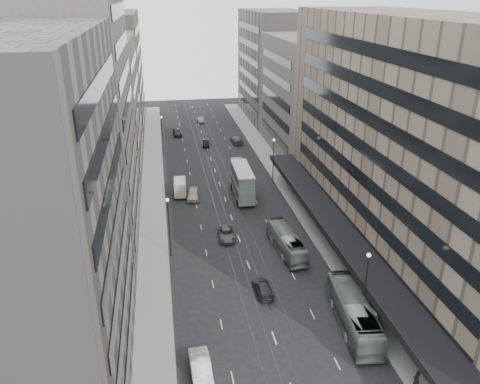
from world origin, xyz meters
TOP-DOWN VIEW (x-y plane):
  - ground at (0.00, 0.00)m, footprint 220.00×220.00m
  - sidewalk_right at (12.00, 37.50)m, footprint 4.00×125.00m
  - sidewalk_left at (-12.00, 37.50)m, footprint 4.00×125.00m
  - department_store at (21.45, 8.00)m, footprint 19.20×60.00m
  - building_right_mid at (21.50, 52.00)m, footprint 15.00×28.00m
  - building_right_far at (21.50, 82.00)m, footprint 15.00×32.00m
  - building_left_a at (-21.50, -8.00)m, footprint 15.00×28.00m
  - building_left_b at (-21.50, 19.00)m, footprint 15.00×26.00m
  - building_left_c at (-21.50, 46.00)m, footprint 15.00×28.00m
  - building_left_d at (-21.50, 79.00)m, footprint 15.00×38.00m
  - lamp_right_near at (9.70, -5.00)m, footprint 0.44×0.44m
  - lamp_right_far at (9.70, 35.00)m, footprint 0.44×0.44m
  - lamp_left_near at (-9.70, 12.00)m, footprint 0.44×0.44m
  - lamp_left_far at (-9.70, 55.00)m, footprint 0.44×0.44m
  - bus_near at (8.50, -5.56)m, footprint 4.07×12.30m
  - bus_far at (5.65, 10.45)m, footprint 3.22×10.66m
  - double_decker at (3.01, 29.21)m, footprint 3.15×9.74m
  - vw_microbus at (9.20, -5.07)m, footprint 2.29×4.71m
  - panel_van at (-7.34, 31.89)m, footprint 2.34×4.49m
  - sedan_1 at (-7.78, -9.83)m, footprint 2.00×5.22m
  - sedan_2 at (-1.72, 15.51)m, footprint 2.47×4.95m
  - sedan_3 at (0.53, 1.75)m, footprint 1.98×4.60m
  - sedan_4 at (-5.26, 30.14)m, footprint 2.64×5.18m
  - sedan_5 at (-0.06, 59.10)m, footprint 1.78×4.24m
  - sedan_6 at (4.99, 45.90)m, footprint 2.60×5.24m
  - sedan_7 at (7.22, 60.10)m, footprint 2.54×5.58m
  - sedan_8 at (-6.04, 69.00)m, footprint 2.17×4.93m
  - sedan_9 at (0.62, 80.63)m, footprint 1.66×4.37m
  - pedestrian at (10.57, -14.67)m, footprint 0.85×0.68m

SIDE VIEW (x-z plane):
  - ground at x=0.00m, z-range 0.00..0.00m
  - sidewalk_right at x=12.00m, z-range 0.00..0.15m
  - sidewalk_left at x=-12.00m, z-range 0.00..0.15m
  - sedan_3 at x=0.53m, z-range 0.00..1.32m
  - sedan_2 at x=-1.72m, z-range 0.00..1.34m
  - sedan_5 at x=-0.06m, z-range 0.00..1.36m
  - sedan_9 at x=0.62m, z-range 0.00..1.42m
  - sedan_6 at x=4.99m, z-range 0.00..1.43m
  - sedan_7 at x=7.22m, z-range 0.00..1.58m
  - sedan_8 at x=-6.04m, z-range 0.00..1.65m
  - sedan_4 at x=-5.26m, z-range 0.00..1.69m
  - sedan_1 at x=-7.78m, z-range 0.00..1.70m
  - pedestrian at x=10.57m, z-range 0.15..2.17m
  - vw_microbus at x=9.20m, z-range 0.14..2.64m
  - bus_far at x=5.65m, z-range 0.00..2.93m
  - panel_van at x=-7.34m, z-range 0.14..2.92m
  - bus_near at x=8.50m, z-range 0.00..3.36m
  - double_decker at x=3.01m, z-range 0.21..5.51m
  - lamp_right_near at x=9.70m, z-range 1.04..9.36m
  - lamp_right_far at x=9.70m, z-range 1.04..9.36m
  - lamp_left_near at x=-9.70m, z-range 1.04..9.36m
  - lamp_left_far at x=-9.70m, z-range 1.04..9.36m
  - building_right_mid at x=21.50m, z-range 0.00..24.00m
  - building_left_c at x=-21.50m, z-range 0.00..25.00m
  - building_right_far at x=21.50m, z-range 0.00..28.00m
  - building_left_d at x=-21.50m, z-range 0.00..28.00m
  - department_store at x=21.45m, z-range -0.05..29.95m
  - building_left_a at x=-21.50m, z-range 0.00..30.00m
  - building_left_b at x=-21.50m, z-range 0.00..34.00m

